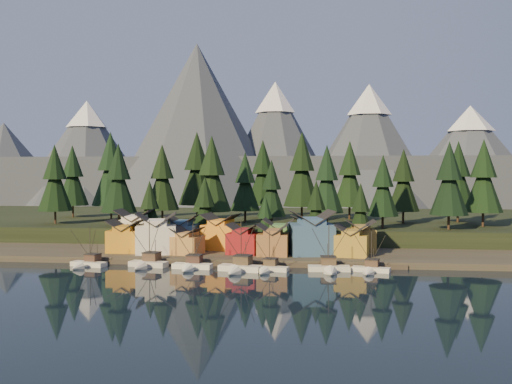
# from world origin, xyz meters

# --- Properties ---
(ground) EXTENTS (500.00, 500.00, 0.00)m
(ground) POSITION_xyz_m (0.00, 0.00, 0.00)
(ground) COLOR black
(ground) RESTS_ON ground
(shore_strip) EXTENTS (400.00, 50.00, 1.50)m
(shore_strip) POSITION_xyz_m (0.00, 40.00, 0.75)
(shore_strip) COLOR #363127
(shore_strip) RESTS_ON ground
(hillside) EXTENTS (420.00, 100.00, 6.00)m
(hillside) POSITION_xyz_m (0.00, 90.00, 3.00)
(hillside) COLOR black
(hillside) RESTS_ON ground
(dock) EXTENTS (80.00, 4.00, 1.00)m
(dock) POSITION_xyz_m (0.00, 16.50, 0.50)
(dock) COLOR #463D32
(dock) RESTS_ON ground
(mountain_ridge) EXTENTS (560.00, 190.00, 90.00)m
(mountain_ridge) POSITION_xyz_m (-4.20, 213.59, 26.06)
(mountain_ridge) COLOR #4E5664
(mountain_ridge) RESTS_ON ground
(boat_0) EXTENTS (9.17, 9.64, 10.46)m
(boat_0) POSITION_xyz_m (-34.15, 10.10, 2.01)
(boat_0) COLOR silver
(boat_0) RESTS_ON ground
(boat_1) EXTENTS (9.68, 10.31, 12.06)m
(boat_1) POSITION_xyz_m (-20.04, 11.27, 2.43)
(boat_1) COLOR beige
(boat_1) RESTS_ON ground
(boat_2) EXTENTS (9.46, 10.16, 11.34)m
(boat_2) POSITION_xyz_m (-9.08, 9.69, 2.21)
(boat_2) COLOR white
(boat_2) RESTS_ON ground
(boat_3) EXTENTS (10.26, 10.92, 12.64)m
(boat_3) POSITION_xyz_m (2.16, 7.70, 2.53)
(boat_3) COLOR silver
(boat_3) RESTS_ON ground
(boat_4) EXTENTS (9.47, 10.01, 9.88)m
(boat_4) POSITION_xyz_m (8.51, 8.79, 1.81)
(boat_4) COLOR silver
(boat_4) RESTS_ON ground
(boat_5) EXTENTS (9.70, 10.45, 11.60)m
(boat_5) POSITION_xyz_m (22.22, 9.91, 2.26)
(boat_5) COLOR silver
(boat_5) RESTS_ON ground
(boat_6) EXTENTS (8.89, 9.33, 10.02)m
(boat_6) POSITION_xyz_m (31.16, 10.13, 1.92)
(boat_6) COLOR silver
(boat_6) RESTS_ON ground
(house_front_0) EXTENTS (8.37, 7.92, 8.27)m
(house_front_0) POSITION_xyz_m (-29.85, 25.00, 5.85)
(house_front_0) COLOR #C1811B
(house_front_0) RESTS_ON shore_strip
(house_front_1) EXTENTS (11.82, 11.52, 10.24)m
(house_front_1) POSITION_xyz_m (-21.33, 23.89, 6.88)
(house_front_1) COLOR silver
(house_front_1) RESTS_ON shore_strip
(house_front_2) EXTENTS (8.25, 8.29, 6.73)m
(house_front_2) POSITION_xyz_m (-13.02, 22.79, 5.04)
(house_front_2) COLOR #B07B3E
(house_front_2) RESTS_ON shore_strip
(house_front_3) EXTENTS (8.50, 8.20, 7.65)m
(house_front_3) POSITION_xyz_m (0.88, 25.13, 5.52)
(house_front_3) COLOR maroon
(house_front_3) RESTS_ON shore_strip
(house_front_4) EXTENTS (7.72, 8.31, 7.75)m
(house_front_4) POSITION_xyz_m (8.56, 23.54, 5.57)
(house_front_4) COLOR #916033
(house_front_4) RESTS_ON shore_strip
(house_front_5) EXTENTS (12.27, 11.54, 11.02)m
(house_front_5) POSITION_xyz_m (17.95, 25.60, 7.29)
(house_front_5) COLOR #365881
(house_front_5) RESTS_ON shore_strip
(house_front_6) EXTENTS (8.94, 8.58, 7.83)m
(house_front_6) POSITION_xyz_m (27.84, 24.02, 5.62)
(house_front_6) COLOR #A9842B
(house_front_6) RESTS_ON shore_strip
(house_back_0) EXTENTS (10.24, 9.89, 10.44)m
(house_back_0) POSITION_xyz_m (-30.24, 33.65, 6.98)
(house_back_0) COLOR white
(house_back_0) RESTS_ON shore_strip
(house_back_1) EXTENTS (8.29, 8.39, 9.12)m
(house_back_1) POSITION_xyz_m (-16.56, 31.56, 6.29)
(house_back_1) COLOR #396188
(house_back_1) RESTS_ON shore_strip
(house_back_2) EXTENTS (10.42, 9.85, 9.49)m
(house_back_2) POSITION_xyz_m (-6.21, 32.73, 6.48)
(house_back_2) COLOR orange
(house_back_2) RESTS_ON shore_strip
(house_back_3) EXTENTS (8.25, 7.36, 8.34)m
(house_back_3) POSITION_xyz_m (9.38, 32.56, 5.88)
(house_back_3) COLOR #4A7C43
(house_back_3) RESTS_ON shore_strip
(house_back_4) EXTENTS (10.13, 9.89, 9.14)m
(house_back_4) POSITION_xyz_m (17.22, 31.80, 6.30)
(house_back_4) COLOR beige
(house_back_4) RESTS_ON shore_strip
(house_back_5) EXTENTS (7.61, 7.70, 8.23)m
(house_back_5) POSITION_xyz_m (30.48, 31.57, 5.82)
(house_back_5) COLOR olive
(house_back_5) RESTS_ON shore_strip
(tree_hill_0) EXTENTS (10.64, 10.64, 24.80)m
(tree_hill_0) POSITION_xyz_m (-62.00, 52.00, 19.55)
(tree_hill_0) COLOR #332319
(tree_hill_0) RESTS_ON hillside
(tree_hill_1) EXTENTS (12.77, 12.77, 29.76)m
(tree_hill_1) POSITION_xyz_m (-50.00, 68.00, 22.27)
(tree_hill_1) COLOR #332319
(tree_hill_1) RESTS_ON hillside
(tree_hill_2) EXTENTS (10.65, 10.65, 24.80)m
(tree_hill_2) POSITION_xyz_m (-40.00, 48.00, 19.56)
(tree_hill_2) COLOR #332319
(tree_hill_2) RESTS_ON hillside
(tree_hill_3) EXTENTS (10.77, 10.77, 25.08)m
(tree_hill_3) POSITION_xyz_m (-30.00, 60.00, 19.71)
(tree_hill_3) COLOR #332319
(tree_hill_3) RESTS_ON hillside
(tree_hill_4) EXTENTS (12.88, 12.88, 30.01)m
(tree_hill_4) POSITION_xyz_m (-22.00, 75.00, 22.41)
(tree_hill_4) COLOR #332319
(tree_hill_4) RESTS_ON hillside
(tree_hill_5) EXTENTS (11.63, 11.63, 27.10)m
(tree_hill_5) POSITION_xyz_m (-12.00, 50.00, 20.81)
(tree_hill_5) COLOR #332319
(tree_hill_5) RESTS_ON hillside
(tree_hill_6) EXTENTS (9.72, 9.72, 22.64)m
(tree_hill_6) POSITION_xyz_m (-4.00, 65.00, 18.37)
(tree_hill_6) COLOR #332319
(tree_hill_6) RESTS_ON hillside
(tree_hill_7) EXTENTS (8.50, 8.50, 19.79)m
(tree_hill_7) POSITION_xyz_m (6.00, 48.00, 16.81)
(tree_hill_7) COLOR #332319
(tree_hill_7) RESTS_ON hillside
(tree_hill_8) EXTENTS (12.68, 12.68, 29.53)m
(tree_hill_8) POSITION_xyz_m (14.00, 72.00, 22.15)
(tree_hill_8) COLOR #332319
(tree_hill_8) RESTS_ON hillside
(tree_hill_9) EXTENTS (10.47, 10.47, 24.39)m
(tree_hill_9) POSITION_xyz_m (22.00, 55.00, 19.33)
(tree_hill_9) COLOR #332319
(tree_hill_9) RESTS_ON hillside
(tree_hill_10) EXTENTS (11.55, 11.55, 26.90)m
(tree_hill_10) POSITION_xyz_m (30.00, 80.00, 20.70)
(tree_hill_10) COLOR #332319
(tree_hill_10) RESTS_ON hillside
(tree_hill_11) EXTENTS (9.10, 9.10, 21.19)m
(tree_hill_11) POSITION_xyz_m (38.00, 50.00, 17.58)
(tree_hill_11) COLOR #332319
(tree_hill_11) RESTS_ON hillside
(tree_hill_12) EXTENTS (10.10, 10.10, 23.53)m
(tree_hill_12) POSITION_xyz_m (46.00, 66.00, 18.86)
(tree_hill_12) COLOR #332319
(tree_hill_12) RESTS_ON hillside
(tree_hill_13) EXTENTS (10.65, 10.65, 24.81)m
(tree_hill_13) POSITION_xyz_m (56.00, 48.00, 19.56)
(tree_hill_13) COLOR #332319
(tree_hill_13) RESTS_ON hillside
(tree_hill_14) EXTENTS (11.24, 11.24, 26.17)m
(tree_hill_14) POSITION_xyz_m (64.00, 72.00, 20.31)
(tree_hill_14) COLOR #332319
(tree_hill_14) RESTS_ON hillside
(tree_hill_15) EXTENTS (11.80, 11.80, 27.49)m
(tree_hill_15) POSITION_xyz_m (0.00, 82.00, 21.03)
(tree_hill_15) COLOR #332319
(tree_hill_15) RESTS_ON hillside
(tree_hill_16) EXTENTS (11.09, 11.09, 25.82)m
(tree_hill_16) POSITION_xyz_m (-68.00, 78.00, 20.12)
(tree_hill_16) COLOR #332319
(tree_hill_16) RESTS_ON hillside
(tree_hill_17) EXTENTS (11.15, 11.15, 25.96)m
(tree_hill_17) POSITION_xyz_m (68.00, 58.00, 20.19)
(tree_hill_17) COLOR #332319
(tree_hill_17) RESTS_ON hillside
(tree_shore_0) EXTENTS (7.85, 7.85, 18.28)m
(tree_shore_0) POSITION_xyz_m (-28.00, 40.00, 11.48)
(tree_shore_0) COLOR #332319
(tree_shore_0) RESTS_ON shore_strip
(tree_shore_1) EXTENTS (8.33, 8.33, 19.42)m
(tree_shore_1) POSITION_xyz_m (-12.00, 40.00, 12.11)
(tree_shore_1) COLOR #332319
(tree_shore_1) RESTS_ON shore_strip
(tree_shore_2) EXTENTS (5.98, 5.98, 13.93)m
(tree_shore_2) POSITION_xyz_m (5.00, 40.00, 9.10)
(tree_shore_2) COLOR #332319
(tree_shore_2) RESTS_ON shore_strip
(tree_shore_3) EXTENTS (7.92, 7.92, 18.44)m
(tree_shore_3) POSITION_xyz_m (19.00, 40.00, 11.57)
(tree_shore_3) COLOR #332319
(tree_shore_3) RESTS_ON shore_strip
(tree_shore_4) EXTENTS (7.61, 7.61, 17.74)m
(tree_shore_4) POSITION_xyz_m (31.00, 40.00, 11.19)
(tree_shore_4) COLOR #332319
(tree_shore_4) RESTS_ON shore_strip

